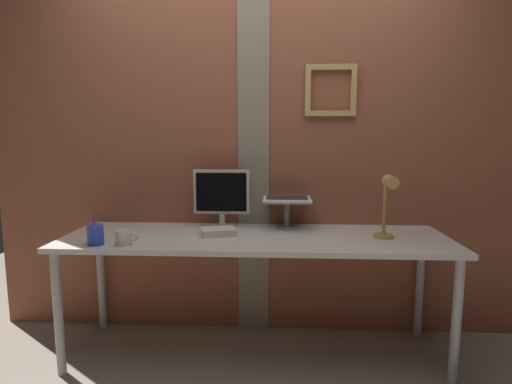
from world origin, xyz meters
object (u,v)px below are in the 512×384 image
(laptop, at_px, (287,190))
(desk_lamp, at_px, (388,200))
(monitor, at_px, (222,195))
(coffee_mug, at_px, (124,237))
(pen_cup, at_px, (95,235))

(laptop, bearing_deg, desk_lamp, -31.59)
(laptop, height_order, desk_lamp, laptop)
(monitor, relative_size, laptop, 1.18)
(laptop, bearing_deg, coffee_mug, -149.20)
(monitor, relative_size, coffee_mug, 3.06)
(desk_lamp, bearing_deg, laptop, 148.41)
(pen_cup, xyz_separation_m, coffee_mug, (0.16, -0.00, -0.01))
(monitor, height_order, desk_lamp, same)
(monitor, xyz_separation_m, laptop, (0.42, 0.07, 0.03))
(laptop, relative_size, pen_cup, 2.01)
(pen_cup, distance_m, coffee_mug, 0.16)
(monitor, bearing_deg, pen_cup, -143.92)
(desk_lamp, distance_m, coffee_mug, 1.48)
(laptop, distance_m, pen_cup, 1.19)
(laptop, height_order, coffee_mug, laptop)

